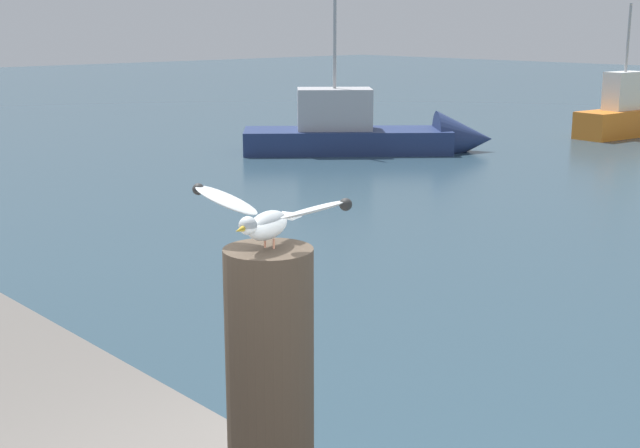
{
  "coord_description": "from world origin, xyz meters",
  "views": [
    {
      "loc": [
        1.78,
        -2.18,
        3.17
      ],
      "look_at": [
        -0.5,
        -0.09,
        2.44
      ],
      "focal_mm": 48.0,
      "sensor_mm": 36.0,
      "label": 1
    }
  ],
  "objects_px": {
    "boat_navy": "(380,133)",
    "mooring_post": "(270,385)",
    "seagull": "(267,217)",
    "boat_orange": "(634,116)"
  },
  "relations": [
    {
      "from": "boat_orange",
      "to": "boat_navy",
      "type": "relative_size",
      "value": 0.78
    },
    {
      "from": "seagull",
      "to": "boat_navy",
      "type": "distance_m",
      "value": 18.55
    },
    {
      "from": "boat_navy",
      "to": "mooring_post",
      "type": "bearing_deg",
      "value": -47.69
    },
    {
      "from": "mooring_post",
      "to": "seagull",
      "type": "relative_size",
      "value": 1.69
    },
    {
      "from": "mooring_post",
      "to": "boat_orange",
      "type": "xyz_separation_m",
      "value": [
        -9.79,
        21.48,
        -1.32
      ]
    },
    {
      "from": "seagull",
      "to": "boat_orange",
      "type": "xyz_separation_m",
      "value": [
        -9.79,
        21.48,
        -1.95
      ]
    },
    {
      "from": "mooring_post",
      "to": "seagull",
      "type": "bearing_deg",
      "value": -69.35
    },
    {
      "from": "boat_orange",
      "to": "boat_navy",
      "type": "height_order",
      "value": "boat_navy"
    },
    {
      "from": "seagull",
      "to": "boat_orange",
      "type": "height_order",
      "value": "boat_orange"
    },
    {
      "from": "boat_navy",
      "to": "boat_orange",
      "type": "bearing_deg",
      "value": 71.55
    }
  ]
}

